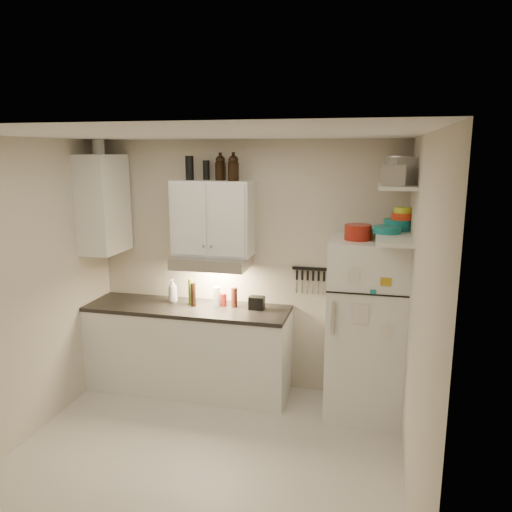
# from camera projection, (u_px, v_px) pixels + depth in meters

# --- Properties ---
(floor) EXTENTS (3.20, 3.00, 0.02)m
(floor) POSITION_uv_depth(u_px,v_px,m) (200.00, 464.00, 4.05)
(floor) COLOR beige
(floor) RESTS_ON ground
(ceiling) EXTENTS (3.20, 3.00, 0.02)m
(ceiling) POSITION_uv_depth(u_px,v_px,m) (192.00, 133.00, 3.51)
(ceiling) COLOR white
(ceiling) RESTS_ON ground
(back_wall) EXTENTS (3.20, 0.02, 2.60)m
(back_wall) POSITION_uv_depth(u_px,v_px,m) (246.00, 267.00, 5.21)
(back_wall) COLOR beige
(back_wall) RESTS_ON ground
(left_wall) EXTENTS (0.02, 3.00, 2.60)m
(left_wall) POSITION_uv_depth(u_px,v_px,m) (14.00, 296.00, 4.15)
(left_wall) COLOR beige
(left_wall) RESTS_ON ground
(right_wall) EXTENTS (0.02, 3.00, 2.60)m
(right_wall) POSITION_uv_depth(u_px,v_px,m) (418.00, 328.00, 3.41)
(right_wall) COLOR beige
(right_wall) RESTS_ON ground
(base_cabinet) EXTENTS (2.10, 0.60, 0.88)m
(base_cabinet) POSITION_uv_depth(u_px,v_px,m) (189.00, 350.00, 5.22)
(base_cabinet) COLOR white
(base_cabinet) RESTS_ON floor
(countertop) EXTENTS (2.10, 0.62, 0.04)m
(countertop) POSITION_uv_depth(u_px,v_px,m) (187.00, 308.00, 5.13)
(countertop) COLOR black
(countertop) RESTS_ON base_cabinet
(upper_cabinet) EXTENTS (0.80, 0.33, 0.75)m
(upper_cabinet) POSITION_uv_depth(u_px,v_px,m) (213.00, 218.00, 5.01)
(upper_cabinet) COLOR white
(upper_cabinet) RESTS_ON back_wall
(side_cabinet) EXTENTS (0.33, 0.55, 1.00)m
(side_cabinet) POSITION_uv_depth(u_px,v_px,m) (103.00, 204.00, 5.11)
(side_cabinet) COLOR white
(side_cabinet) RESTS_ON left_wall
(range_hood) EXTENTS (0.76, 0.46, 0.12)m
(range_hood) POSITION_uv_depth(u_px,v_px,m) (212.00, 262.00, 5.03)
(range_hood) COLOR silver
(range_hood) RESTS_ON back_wall
(fridge) EXTENTS (0.70, 0.68, 1.70)m
(fridge) POSITION_uv_depth(u_px,v_px,m) (366.00, 328.00, 4.69)
(fridge) COLOR white
(fridge) RESTS_ON floor
(shelf_hi) EXTENTS (0.30, 0.95, 0.03)m
(shelf_hi) POSITION_uv_depth(u_px,v_px,m) (397.00, 185.00, 4.23)
(shelf_hi) COLOR white
(shelf_hi) RESTS_ON right_wall
(shelf_lo) EXTENTS (0.30, 0.95, 0.03)m
(shelf_lo) POSITION_uv_depth(u_px,v_px,m) (394.00, 236.00, 4.32)
(shelf_lo) COLOR white
(shelf_lo) RESTS_ON right_wall
(knife_strip) EXTENTS (0.42, 0.02, 0.03)m
(knife_strip) POSITION_uv_depth(u_px,v_px,m) (313.00, 269.00, 5.02)
(knife_strip) COLOR black
(knife_strip) RESTS_ON back_wall
(dutch_oven) EXTENTS (0.28, 0.28, 0.14)m
(dutch_oven) POSITION_uv_depth(u_px,v_px,m) (358.00, 232.00, 4.48)
(dutch_oven) COLOR maroon
(dutch_oven) RESTS_ON fridge
(book_stack) EXTENTS (0.25, 0.27, 0.07)m
(book_stack) POSITION_uv_depth(u_px,v_px,m) (389.00, 238.00, 4.35)
(book_stack) COLOR #B79016
(book_stack) RESTS_ON fridge
(spice_jar) EXTENTS (0.07, 0.07, 0.09)m
(spice_jar) POSITION_uv_depth(u_px,v_px,m) (373.00, 234.00, 4.51)
(spice_jar) COLOR silver
(spice_jar) RESTS_ON fridge
(stock_pot) EXTENTS (0.36, 0.36, 0.23)m
(stock_pot) POSITION_uv_depth(u_px,v_px,m) (401.00, 169.00, 4.50)
(stock_pot) COLOR silver
(stock_pot) RESTS_ON shelf_hi
(tin_a) EXTENTS (0.27, 0.25, 0.22)m
(tin_a) POSITION_uv_depth(u_px,v_px,m) (405.00, 171.00, 4.07)
(tin_a) COLOR #AAAAAD
(tin_a) RESTS_ON shelf_hi
(tin_b) EXTENTS (0.18, 0.18, 0.17)m
(tin_b) POSITION_uv_depth(u_px,v_px,m) (393.00, 175.00, 3.93)
(tin_b) COLOR #AAAAAD
(tin_b) RESTS_ON shelf_hi
(bowl_teal) EXTENTS (0.25, 0.25, 0.10)m
(bowl_teal) POSITION_uv_depth(u_px,v_px,m) (398.00, 225.00, 4.55)
(bowl_teal) COLOR #178080
(bowl_teal) RESTS_ON shelf_lo
(bowl_orange) EXTENTS (0.20, 0.20, 0.06)m
(bowl_orange) POSITION_uv_depth(u_px,v_px,m) (402.00, 216.00, 4.52)
(bowl_orange) COLOR red
(bowl_orange) RESTS_ON bowl_teal
(bowl_yellow) EXTENTS (0.16, 0.16, 0.05)m
(bowl_yellow) POSITION_uv_depth(u_px,v_px,m) (403.00, 210.00, 4.51)
(bowl_yellow) COLOR yellow
(bowl_yellow) RESTS_ON bowl_orange
(plates) EXTENTS (0.31, 0.31, 0.06)m
(plates) POSITION_uv_depth(u_px,v_px,m) (387.00, 230.00, 4.39)
(plates) COLOR #178080
(plates) RESTS_ON shelf_lo
(growler_a) EXTENTS (0.13, 0.13, 0.25)m
(growler_a) POSITION_uv_depth(u_px,v_px,m) (220.00, 168.00, 4.90)
(growler_a) COLOR black
(growler_a) RESTS_ON upper_cabinet
(growler_b) EXTENTS (0.14, 0.14, 0.25)m
(growler_b) POSITION_uv_depth(u_px,v_px,m) (233.00, 168.00, 4.78)
(growler_b) COLOR black
(growler_b) RESTS_ON upper_cabinet
(thermos_a) EXTENTS (0.07, 0.07, 0.19)m
(thermos_a) POSITION_uv_depth(u_px,v_px,m) (206.00, 170.00, 4.99)
(thermos_a) COLOR black
(thermos_a) RESTS_ON upper_cabinet
(thermos_b) EXTENTS (0.09, 0.09, 0.24)m
(thermos_b) POSITION_uv_depth(u_px,v_px,m) (190.00, 168.00, 4.95)
(thermos_b) COLOR black
(thermos_b) RESTS_ON upper_cabinet
(side_jar) EXTENTS (0.12, 0.12, 0.16)m
(side_jar) POSITION_uv_depth(u_px,v_px,m) (98.00, 146.00, 4.98)
(side_jar) COLOR silver
(side_jar) RESTS_ON side_cabinet
(soap_bottle) EXTENTS (0.13, 0.13, 0.28)m
(soap_bottle) POSITION_uv_depth(u_px,v_px,m) (173.00, 289.00, 5.24)
(soap_bottle) COLOR white
(soap_bottle) RESTS_ON countertop
(pepper_mill) EXTENTS (0.07, 0.07, 0.20)m
(pepper_mill) POSITION_uv_depth(u_px,v_px,m) (234.00, 297.00, 5.09)
(pepper_mill) COLOR #58241A
(pepper_mill) RESTS_ON countertop
(oil_bottle) EXTENTS (0.06, 0.06, 0.27)m
(oil_bottle) POSITION_uv_depth(u_px,v_px,m) (191.00, 292.00, 5.17)
(oil_bottle) COLOR #536218
(oil_bottle) RESTS_ON countertop
(vinegar_bottle) EXTENTS (0.07, 0.07, 0.25)m
(vinegar_bottle) POSITION_uv_depth(u_px,v_px,m) (193.00, 295.00, 5.10)
(vinegar_bottle) COLOR black
(vinegar_bottle) RESTS_ON countertop
(clear_bottle) EXTENTS (0.08, 0.08, 0.20)m
(clear_bottle) POSITION_uv_depth(u_px,v_px,m) (217.00, 296.00, 5.12)
(clear_bottle) COLOR silver
(clear_bottle) RESTS_ON countertop
(red_jar) EXTENTS (0.07, 0.07, 0.13)m
(red_jar) POSITION_uv_depth(u_px,v_px,m) (224.00, 300.00, 5.13)
(red_jar) COLOR maroon
(red_jar) RESTS_ON countertop
(caddy) EXTENTS (0.15, 0.11, 0.13)m
(caddy) POSITION_uv_depth(u_px,v_px,m) (257.00, 303.00, 5.02)
(caddy) COLOR black
(caddy) RESTS_ON countertop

